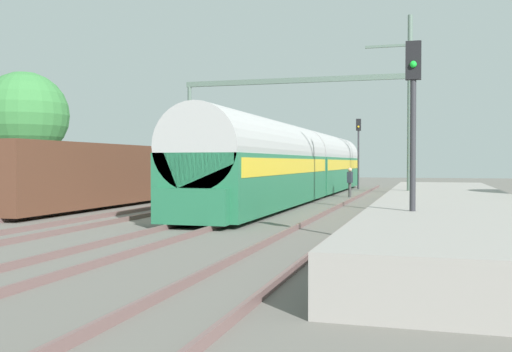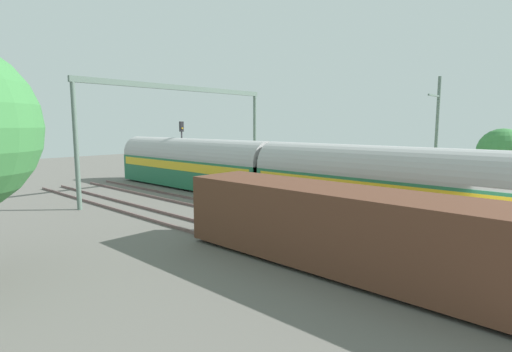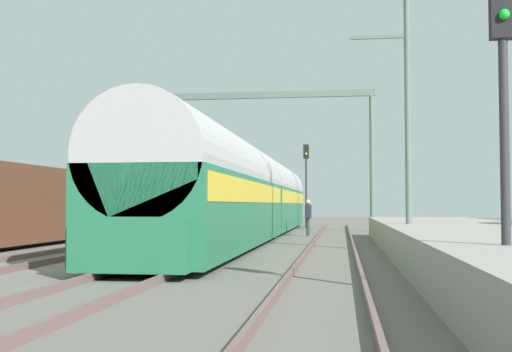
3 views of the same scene
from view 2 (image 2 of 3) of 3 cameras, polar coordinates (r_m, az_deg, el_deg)
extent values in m
plane|color=#63605A|center=(18.54, 31.75, -9.51)|extent=(120.00, 120.00, 0.00)
cube|color=#6D5251|center=(12.55, 25.91, -16.70)|extent=(0.08, 60.00, 0.16)
cube|color=#6D5251|center=(13.84, 27.68, -14.51)|extent=(0.08, 60.00, 0.16)
cube|color=#6D5251|center=(16.05, 29.94, -11.64)|extent=(0.08, 60.00, 0.16)
cube|color=#6D5251|center=(17.39, 31.00, -10.27)|extent=(0.08, 60.00, 0.16)
cube|color=#6D5251|center=(19.66, 32.43, -8.39)|extent=(0.08, 60.00, 0.16)
cube|color=#6D5251|center=(21.04, 33.14, -7.46)|extent=(0.08, 60.00, 0.16)
cube|color=gray|center=(27.99, 31.52, -3.11)|extent=(4.40, 28.00, 0.90)
cube|color=#236B47|center=(21.59, 18.73, -3.06)|extent=(2.90, 16.00, 2.20)
cube|color=gold|center=(21.49, 18.80, -1.41)|extent=(2.93, 15.36, 0.64)
cylinder|color=#A9A9A9|center=(21.40, 18.88, 0.37)|extent=(2.84, 16.00, 2.84)
cube|color=#236B47|center=(31.79, -9.29, 0.52)|extent=(2.90, 16.00, 2.20)
cube|color=gold|center=(31.72, -9.31, 1.65)|extent=(2.93, 15.36, 0.64)
cylinder|color=#A9A9A9|center=(31.66, -9.34, 2.86)|extent=(2.84, 16.00, 2.84)
cube|color=#563323|center=(14.06, 12.56, -7.34)|extent=(2.80, 13.00, 2.70)
cube|color=black|center=(14.45, 12.41, -12.33)|extent=(2.52, 11.96, 0.10)
cylinder|color=#3B3B3B|center=(29.00, 2.92, -1.72)|extent=(0.21, 0.21, 0.85)
cube|color=#232833|center=(28.89, 2.93, -0.26)|extent=(0.30, 0.43, 0.64)
sphere|color=tan|center=(28.83, 2.94, 0.60)|extent=(0.24, 0.24, 0.24)
cylinder|color=#2D2D33|center=(35.86, -10.69, 2.81)|extent=(0.14, 0.14, 4.44)
cube|color=black|center=(35.75, -10.79, 7.08)|extent=(0.36, 0.20, 0.90)
sphere|color=yellow|center=(35.66, -10.67, 6.83)|extent=(0.16, 0.16, 0.16)
cylinder|color=#566B60|center=(25.37, -24.70, 3.84)|extent=(0.28, 0.28, 7.50)
cylinder|color=#566B60|center=(34.48, -0.18, 5.31)|extent=(0.28, 0.28, 7.50)
cube|color=#566B60|center=(29.35, -10.75, 12.48)|extent=(15.90, 0.24, 0.36)
cylinder|color=#566B60|center=(27.04, 24.74, 4.55)|extent=(0.20, 0.20, 8.00)
cube|color=#566B60|center=(26.22, 24.46, 10.63)|extent=(1.80, 0.10, 0.10)
cylinder|color=#4C3826|center=(33.49, 31.92, -0.75)|extent=(0.36, 0.36, 1.85)
sphere|color=#387C3D|center=(33.29, 32.18, 2.98)|extent=(3.38, 3.38, 3.38)
camera|label=1|loc=(31.23, 73.79, -3.45)|focal=41.35mm
camera|label=3|loc=(26.70, 68.37, -4.93)|focal=44.40mm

